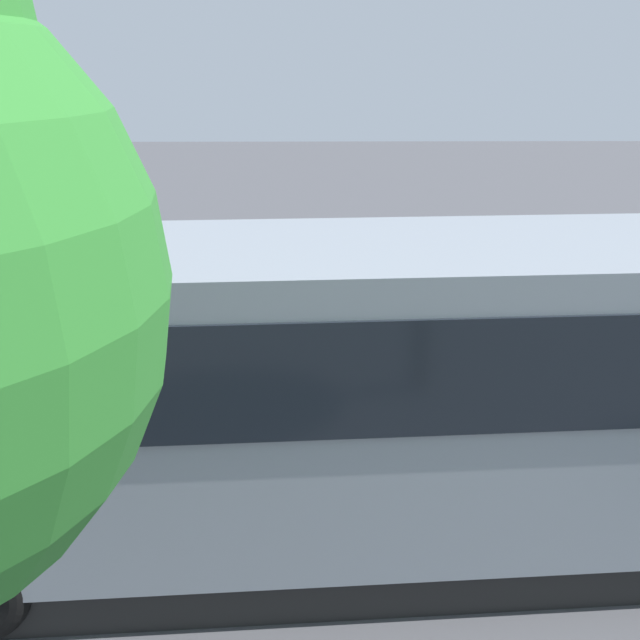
{
  "coord_description": "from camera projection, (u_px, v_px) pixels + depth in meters",
  "views": [
    {
      "loc": [
        -0.23,
        11.25,
        4.84
      ],
      "look_at": [
        -0.41,
        -0.12,
        1.1
      ],
      "focal_mm": 44.15,
      "sensor_mm": 36.0,
      "label": 1
    }
  ],
  "objects": [
    {
      "name": "tour_bus",
      "position": [
        377.0,
        402.0,
        7.76
      ],
      "size": [
        10.6,
        3.17,
        3.25
      ],
      "color": "#8C939E",
      "rests_on": "ground_plane"
    },
    {
      "name": "spectator_left",
      "position": [
        354.0,
        360.0,
        10.45
      ],
      "size": [
        0.57,
        0.38,
        1.79
      ],
      "color": "black",
      "rests_on": "ground_plane"
    },
    {
      "name": "parked_motorcycle_silver",
      "position": [
        486.0,
        417.0,
        10.13
      ],
      "size": [
        2.05,
        0.58,
        0.99
      ],
      "color": "black",
      "rests_on": "ground_plane"
    },
    {
      "name": "bay_line_b",
      "position": [
        290.0,
        348.0,
        13.97
      ],
      "size": [
        0.25,
        3.79,
        0.01
      ],
      "color": "white",
      "rests_on": "ground_plane"
    },
    {
      "name": "stunt_motorcycle",
      "position": [
        224.0,
        313.0,
        13.92
      ],
      "size": [
        2.01,
        0.77,
        1.23
      ],
      "color": "black",
      "rests_on": "ground_plane"
    },
    {
      "name": "spectator_centre",
      "position": [
        266.0,
        354.0,
        10.71
      ],
      "size": [
        0.57,
        0.33,
        1.76
      ],
      "color": "#473823",
      "rests_on": "ground_plane"
    },
    {
      "name": "spectator_far_left",
      "position": [
        441.0,
        349.0,
        10.81
      ],
      "size": [
        0.58,
        0.37,
        1.8
      ],
      "color": "#473823",
      "rests_on": "ground_plane"
    },
    {
      "name": "bay_line_c",
      "position": [
        134.0,
        349.0,
        13.92
      ],
      "size": [
        0.24,
        3.54,
        0.01
      ],
      "color": "white",
      "rests_on": "ground_plane"
    },
    {
      "name": "bay_line_a",
      "position": [
        445.0,
        347.0,
        14.01
      ],
      "size": [
        0.29,
        4.66,
        0.01
      ],
      "color": "white",
      "rests_on": "ground_plane"
    },
    {
      "name": "ground_plane",
      "position": [
        294.0,
        390.0,
        12.2
      ],
      "size": [
        80.0,
        80.0,
        0.0
      ],
      "primitive_type": "plane",
      "color": "#4C4C51"
    },
    {
      "name": "traffic_cone",
      "position": [
        380.0,
        310.0,
        15.1
      ],
      "size": [
        0.34,
        0.34,
        0.63
      ],
      "color": "orange",
      "rests_on": "ground_plane"
    }
  ]
}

